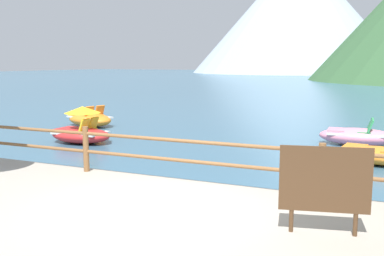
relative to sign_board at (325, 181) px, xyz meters
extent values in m
plane|color=#38607A|center=(-2.60, 40.01, -1.13)|extent=(200.00, 200.00, 0.00)
cylinder|color=brown|center=(-4.98, 1.56, -0.25)|extent=(0.12, 0.12, 0.95)
cylinder|color=brown|center=(-0.22, 1.56, -0.25)|extent=(0.12, 0.12, 0.95)
cylinder|color=brown|center=(-2.60, 1.56, 0.08)|extent=(23.80, 0.07, 0.07)
cylinder|color=brown|center=(-2.60, 1.56, -0.30)|extent=(23.80, 0.07, 0.07)
cube|color=silver|center=(0.00, 0.01, 0.02)|extent=(1.08, 0.28, 0.80)
cube|color=#4C331E|center=(0.00, -0.01, 0.02)|extent=(1.16, 0.29, 0.88)
cylinder|color=#4C331E|center=(-0.40, -0.08, -0.55)|extent=(0.06, 0.06, 0.35)
cylinder|color=#4C331E|center=(0.40, 0.10, -0.55)|extent=(0.06, 0.06, 0.35)
ellipsoid|color=red|center=(-8.52, 5.98, -0.87)|extent=(2.15, 1.27, 0.52)
cube|color=silver|center=(-8.52, 5.98, -0.78)|extent=(1.68, 1.04, 0.06)
cube|color=yellow|center=(-8.36, 6.23, -0.71)|extent=(0.40, 0.40, 0.08)
cube|color=yellow|center=(-8.18, 6.23, -0.49)|extent=(0.21, 0.40, 0.43)
cube|color=yellow|center=(-8.35, 5.73, -0.71)|extent=(0.40, 0.40, 0.08)
cube|color=yellow|center=(-8.18, 5.73, -0.49)|extent=(0.21, 0.40, 0.43)
cube|color=red|center=(-9.11, 5.97, -0.72)|extent=(0.48, 0.88, 0.12)
cone|color=yellow|center=(-8.41, 5.98, -0.01)|extent=(1.20, 1.20, 0.22)
ellipsoid|color=pink|center=(0.00, 9.21, -0.85)|extent=(2.45, 1.22, 0.56)
cube|color=silver|center=(0.00, 9.21, -0.75)|extent=(1.91, 1.00, 0.06)
cube|color=#339956|center=(0.17, 9.44, -0.68)|extent=(0.42, 0.42, 0.08)
cube|color=#339956|center=(0.35, 9.45, -0.46)|extent=(0.22, 0.41, 0.43)
cube|color=#339956|center=(0.19, 8.99, -0.68)|extent=(0.42, 0.42, 0.08)
cube|color=#339956|center=(0.37, 9.00, -0.46)|extent=(0.22, 0.41, 0.43)
cube|color=pink|center=(-0.66, 9.18, -0.69)|extent=(0.56, 0.80, 0.12)
ellipsoid|color=orange|center=(-10.60, 9.31, -0.84)|extent=(2.64, 1.99, 0.57)
cube|color=silver|center=(-10.60, 9.31, -0.74)|extent=(2.08, 1.60, 0.06)
cube|color=orange|center=(-10.36, 9.51, -0.67)|extent=(0.51, 0.51, 0.08)
cube|color=orange|center=(-10.18, 9.45, -0.45)|extent=(0.32, 0.44, 0.43)
cube|color=orange|center=(-10.52, 9.01, -0.67)|extent=(0.51, 0.51, 0.08)
cube|color=orange|center=(-10.35, 8.95, -0.45)|extent=(0.32, 0.44, 0.43)
cube|color=orange|center=(-11.22, 9.52, -0.68)|extent=(0.78, 1.04, 0.12)
ellipsoid|color=orange|center=(0.75, 6.55, -0.90)|extent=(2.71, 1.47, 0.47)
cube|color=silver|center=(0.75, 6.55, -0.81)|extent=(2.12, 1.19, 0.06)
cube|color=orange|center=(0.05, 6.65, -0.75)|extent=(0.67, 0.86, 0.12)
cone|color=#9EADBC|center=(-20.05, 111.51, 14.38)|extent=(54.17, 54.17, 31.01)
camera|label=1|loc=(0.61, -5.82, 1.54)|focal=41.07mm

